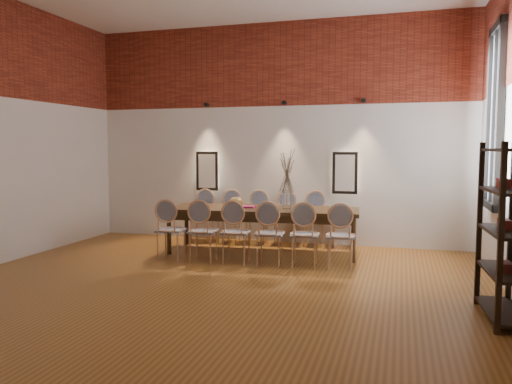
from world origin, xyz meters
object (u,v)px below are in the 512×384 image
(chair_far_f, at_px, (344,220))
(chair_near_e, at_px, (305,234))
(chair_near_b, at_px, (203,231))
(chair_far_d, at_px, (285,219))
(chair_far_e, at_px, (314,220))
(shelving_rack, at_px, (506,232))
(vase, at_px, (287,200))
(dining_table, at_px, (263,230))
(chair_near_d, at_px, (270,233))
(book, at_px, (247,207))
(chair_near_f, at_px, (341,236))
(bowl, at_px, (236,202))
(chair_far_b, at_px, (229,217))
(chair_near_c, at_px, (236,232))
(chair_far_a, at_px, (202,216))
(chair_near_a, at_px, (171,230))
(chair_far_c, at_px, (257,218))

(chair_far_f, bearing_deg, chair_near_e, 71.60)
(chair_near_b, distance_m, chair_far_d, 1.88)
(chair_far_e, distance_m, shelving_rack, 4.12)
(vase, distance_m, shelving_rack, 3.73)
(dining_table, distance_m, chair_far_d, 0.83)
(chair_near_d, xyz_separation_m, chair_far_d, (-0.12, 1.56, 0.00))
(chair_near_e, relative_size, book, 3.62)
(book, bearing_deg, chair_near_f, -22.01)
(chair_far_d, distance_m, bowl, 1.15)
(chair_near_e, height_order, book, chair_near_e)
(chair_near_f, bearing_deg, chair_far_b, 143.08)
(chair_near_c, relative_size, chair_far_b, 1.00)
(chair_far_b, height_order, bowl, chair_far_b)
(chair_far_e, bearing_deg, chair_far_a, 0.00)
(chair_near_d, distance_m, book, 1.00)
(chair_near_b, bearing_deg, book, 57.47)
(chair_near_c, distance_m, chair_near_d, 0.52)
(chair_near_c, height_order, shelving_rack, shelving_rack)
(bowl, bearing_deg, chair_far_a, 140.47)
(chair_near_b, height_order, chair_near_f, same)
(chair_near_c, bearing_deg, chair_near_b, 180.00)
(chair_near_a, height_order, chair_far_a, same)
(bowl, bearing_deg, chair_near_a, -135.02)
(chair_near_a, relative_size, chair_far_e, 1.00)
(chair_near_e, height_order, chair_far_a, same)
(chair_near_e, bearing_deg, chair_near_b, -180.00)
(chair_near_d, distance_m, chair_far_d, 1.56)
(chair_near_d, relative_size, chair_far_c, 1.00)
(chair_near_d, xyz_separation_m, chair_near_e, (0.52, 0.04, 0.00))
(chair_near_a, distance_m, chair_far_e, 2.60)
(chair_near_e, xyz_separation_m, shelving_rack, (2.37, -1.70, 0.43))
(dining_table, relative_size, chair_near_b, 3.32)
(vase, relative_size, shelving_rack, 0.17)
(chair_near_a, bearing_deg, chair_near_f, 0.00)
(chair_near_f, height_order, shelving_rack, shelving_rack)
(chair_far_b, xyz_separation_m, chair_far_e, (1.56, 0.12, 0.00))
(bowl, bearing_deg, book, 23.71)
(chair_near_a, relative_size, chair_near_d, 1.00)
(chair_near_d, bearing_deg, chair_near_a, -180.00)
(dining_table, xyz_separation_m, vase, (0.40, 0.03, 0.53))
(chair_far_c, relative_size, chair_far_e, 1.00)
(chair_near_c, bearing_deg, vase, 49.82)
(chair_near_a, xyz_separation_m, bowl, (0.80, 0.80, 0.37))
(chair_near_a, xyz_separation_m, chair_far_b, (0.39, 1.60, 0.00))
(dining_table, bearing_deg, chair_far_e, 45.05)
(chair_near_a, bearing_deg, chair_near_c, -0.00)
(chair_near_f, relative_size, vase, 3.13)
(book, bearing_deg, chair_near_c, -84.21)
(chair_far_a, bearing_deg, chair_near_c, 123.64)
(chair_far_f, relative_size, book, 3.62)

